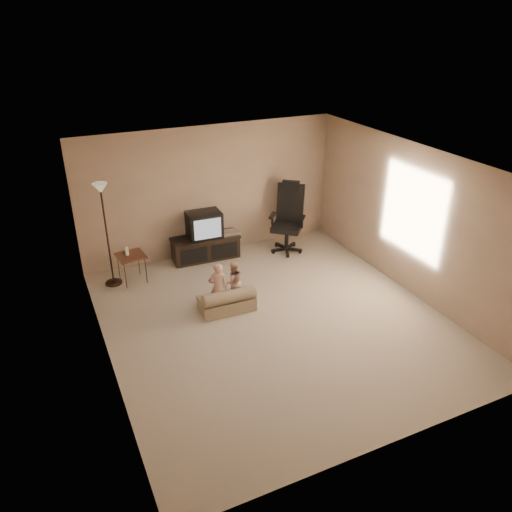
{
  "coord_description": "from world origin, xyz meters",
  "views": [
    {
      "loc": [
        -3.0,
        -5.8,
        4.36
      ],
      "look_at": [
        -0.03,
        0.6,
        0.85
      ],
      "focal_mm": 35.0,
      "sensor_mm": 36.0,
      "label": 1
    }
  ],
  "objects_px": {
    "floor_lamp": "(104,212)",
    "toddler_left": "(218,287)",
    "toddler_right": "(233,282)",
    "side_table": "(130,256)",
    "office_chair": "(288,227)",
    "tv_stand": "(205,240)",
    "child_sofa": "(227,301)"
  },
  "relations": [
    {
      "from": "floor_lamp",
      "to": "toddler_left",
      "type": "bearing_deg",
      "value": -49.3
    },
    {
      "from": "toddler_left",
      "to": "toddler_right",
      "type": "xyz_separation_m",
      "value": [
        0.32,
        0.17,
        -0.06
      ]
    },
    {
      "from": "floor_lamp",
      "to": "side_table",
      "type": "bearing_deg",
      "value": -9.89
    },
    {
      "from": "office_chair",
      "to": "tv_stand",
      "type": "bearing_deg",
      "value": -150.67
    },
    {
      "from": "tv_stand",
      "to": "side_table",
      "type": "distance_m",
      "value": 1.53
    },
    {
      "from": "side_table",
      "to": "floor_lamp",
      "type": "height_order",
      "value": "floor_lamp"
    },
    {
      "from": "side_table",
      "to": "child_sofa",
      "type": "distance_m",
      "value": 2.01
    },
    {
      "from": "tv_stand",
      "to": "toddler_right",
      "type": "distance_m",
      "value": 1.7
    },
    {
      "from": "floor_lamp",
      "to": "toddler_left",
      "type": "xyz_separation_m",
      "value": [
        1.37,
        -1.6,
        -0.92
      ]
    },
    {
      "from": "child_sofa",
      "to": "toddler_right",
      "type": "relative_size",
      "value": 1.21
    },
    {
      "from": "side_table",
      "to": "child_sofa",
      "type": "bearing_deg",
      "value": -54.0
    },
    {
      "from": "tv_stand",
      "to": "toddler_left",
      "type": "xyz_separation_m",
      "value": [
        -0.45,
        -1.86,
        0.03
      ]
    },
    {
      "from": "tv_stand",
      "to": "floor_lamp",
      "type": "height_order",
      "value": "floor_lamp"
    },
    {
      "from": "floor_lamp",
      "to": "tv_stand",
      "type": "bearing_deg",
      "value": 8.23
    },
    {
      "from": "side_table",
      "to": "toddler_left",
      "type": "xyz_separation_m",
      "value": [
        1.04,
        -1.54,
        -0.07
      ]
    },
    {
      "from": "tv_stand",
      "to": "toddler_left",
      "type": "relative_size",
      "value": 1.59
    },
    {
      "from": "side_table",
      "to": "child_sofa",
      "type": "relative_size",
      "value": 0.79
    },
    {
      "from": "office_chair",
      "to": "side_table",
      "type": "bearing_deg",
      "value": -139.38
    },
    {
      "from": "tv_stand",
      "to": "child_sofa",
      "type": "bearing_deg",
      "value": -97.05
    },
    {
      "from": "child_sofa",
      "to": "toddler_left",
      "type": "distance_m",
      "value": 0.29
    },
    {
      "from": "office_chair",
      "to": "side_table",
      "type": "relative_size",
      "value": 1.99
    },
    {
      "from": "tv_stand",
      "to": "child_sofa",
      "type": "height_order",
      "value": "tv_stand"
    },
    {
      "from": "tv_stand",
      "to": "toddler_right",
      "type": "bearing_deg",
      "value": -91.76
    },
    {
      "from": "floor_lamp",
      "to": "toddler_right",
      "type": "bearing_deg",
      "value": -40.12
    },
    {
      "from": "floor_lamp",
      "to": "toddler_right",
      "type": "xyz_separation_m",
      "value": [
        1.7,
        -1.43,
        -0.98
      ]
    },
    {
      "from": "floor_lamp",
      "to": "toddler_left",
      "type": "height_order",
      "value": "floor_lamp"
    },
    {
      "from": "tv_stand",
      "to": "toddler_left",
      "type": "distance_m",
      "value": 1.92
    },
    {
      "from": "toddler_right",
      "to": "child_sofa",
      "type": "bearing_deg",
      "value": 50.17
    },
    {
      "from": "tv_stand",
      "to": "child_sofa",
      "type": "relative_size",
      "value": 1.52
    },
    {
      "from": "side_table",
      "to": "toddler_right",
      "type": "xyz_separation_m",
      "value": [
        1.37,
        -1.37,
        -0.13
      ]
    },
    {
      "from": "toddler_right",
      "to": "toddler_left",
      "type": "bearing_deg",
      "value": 27.85
    },
    {
      "from": "tv_stand",
      "to": "toddler_right",
      "type": "relative_size",
      "value": 1.83
    }
  ]
}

